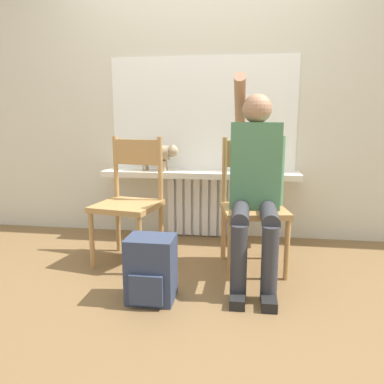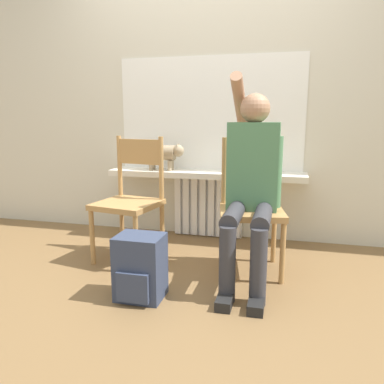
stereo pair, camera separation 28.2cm
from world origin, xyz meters
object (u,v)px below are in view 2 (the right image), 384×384
object	(u,v)px
person	(252,178)
cat	(164,153)
chair_right	(251,205)
backpack	(140,268)
chair_left	(131,198)

from	to	relation	value
person	cat	distance (m)	1.08
chair_right	cat	bearing A→B (deg)	135.58
cat	backpack	bearing A→B (deg)	-78.79
cat	backpack	distance (m)	1.32
cat	chair_left	bearing A→B (deg)	-98.79
backpack	cat	bearing A→B (deg)	101.21
cat	backpack	xyz separation A→B (m)	(0.23, -1.16, -0.58)
chair_left	cat	xyz separation A→B (m)	(0.09, 0.55, 0.29)
chair_right	cat	xyz separation A→B (m)	(-0.83, 0.55, 0.29)
chair_right	chair_left	bearing A→B (deg)	169.48
chair_left	backpack	xyz separation A→B (m)	(0.32, -0.61, -0.28)
chair_left	person	size ratio (longest dim) A/B	0.68
chair_left	person	distance (m)	0.95
chair_right	backpack	bearing A→B (deg)	-144.76
person	backpack	world-z (taller)	person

